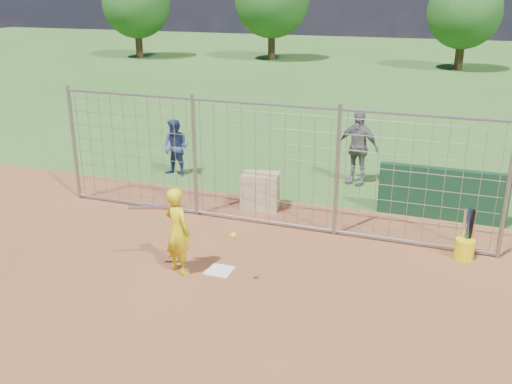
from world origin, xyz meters
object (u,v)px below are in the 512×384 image
at_px(bystander_a, 176,148).
at_px(equipment_bin, 260,191).
at_px(bucket_with_bats, 465,246).
at_px(batter, 178,231).
at_px(bystander_b, 357,147).

height_order(bystander_a, equipment_bin, bystander_a).
height_order(bystander_a, bucket_with_bats, bystander_a).
bearing_deg(bystander_a, bucket_with_bats, -11.96).
distance_m(batter, bystander_b, 6.05).
xyz_separation_m(bystander_b, equipment_bin, (-1.65, -2.43, -0.52)).
relative_size(batter, bystander_b, 0.83).
bearing_deg(bystander_b, equipment_bin, -107.72).
relative_size(bystander_b, bucket_with_bats, 1.90).
bearing_deg(bystander_a, bystander_b, 20.12).
height_order(batter, equipment_bin, batter).
height_order(bystander_b, bucket_with_bats, bystander_b).
bearing_deg(bystander_b, bucket_with_bats, -36.78).
height_order(bystander_a, bystander_b, bystander_b).
xyz_separation_m(bystander_a, bucket_with_bats, (7.10, -2.53, -0.50)).
xyz_separation_m(batter, bystander_b, (1.93, 5.73, 0.16)).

